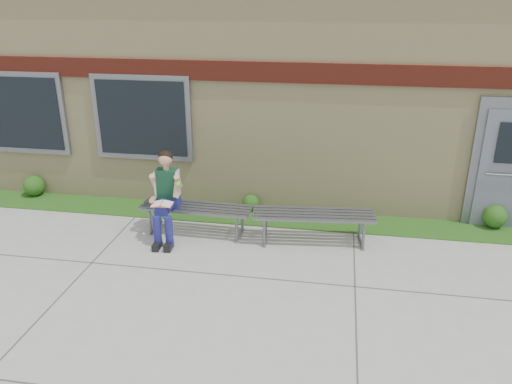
# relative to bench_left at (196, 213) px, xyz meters

# --- Properties ---
(ground) EXTENTS (80.00, 80.00, 0.00)m
(ground) POSITION_rel_bench_left_xyz_m (1.69, -1.79, -0.38)
(ground) COLOR #9E9E99
(ground) RESTS_ON ground
(grass_strip) EXTENTS (16.00, 0.80, 0.02)m
(grass_strip) POSITION_rel_bench_left_xyz_m (1.69, 0.81, -0.37)
(grass_strip) COLOR #144612
(grass_strip) RESTS_ON ground
(school_building) EXTENTS (16.20, 6.22, 4.20)m
(school_building) POSITION_rel_bench_left_xyz_m (1.68, 4.20, 1.72)
(school_building) COLOR beige
(school_building) RESTS_ON ground
(bench_left) EXTENTS (1.91, 0.59, 0.49)m
(bench_left) POSITION_rel_bench_left_xyz_m (0.00, 0.00, 0.00)
(bench_left) COLOR slate
(bench_left) RESTS_ON ground
(bench_right) EXTENTS (2.05, 0.75, 0.52)m
(bench_right) POSITION_rel_bench_left_xyz_m (2.00, 0.00, 0.02)
(bench_right) COLOR slate
(bench_right) RESTS_ON ground
(girl) EXTENTS (0.56, 0.91, 1.49)m
(girl) POSITION_rel_bench_left_xyz_m (-0.44, -0.22, 0.39)
(girl) COLOR navy
(girl) RESTS_ON ground
(shrub_west) EXTENTS (0.41, 0.41, 0.41)m
(shrub_west) POSITION_rel_bench_left_xyz_m (-3.72, 1.06, -0.15)
(shrub_west) COLOR #144612
(shrub_west) RESTS_ON grass_strip
(shrub_mid) EXTENTS (0.31, 0.31, 0.31)m
(shrub_mid) POSITION_rel_bench_left_xyz_m (0.76, 1.06, -0.21)
(shrub_mid) COLOR #144612
(shrub_mid) RESTS_ON grass_strip
(shrub_east) EXTENTS (0.41, 0.41, 0.41)m
(shrub_east) POSITION_rel_bench_left_xyz_m (5.12, 1.06, -0.15)
(shrub_east) COLOR #144612
(shrub_east) RESTS_ON grass_strip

